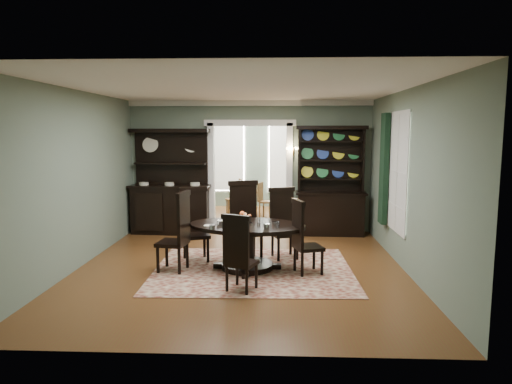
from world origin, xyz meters
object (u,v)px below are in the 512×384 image
at_px(sideboard, 171,197).
at_px(welsh_dresser, 330,195).
at_px(parlor_table, 249,199).
at_px(dining_table, 247,238).

xyz_separation_m(sideboard, welsh_dresser, (3.62, 0.01, 0.05)).
distance_m(sideboard, parlor_table, 2.74).
relative_size(dining_table, parlor_table, 2.79).
bearing_deg(parlor_table, sideboard, -127.68).
relative_size(dining_table, sideboard, 0.89).
bearing_deg(welsh_dresser, sideboard, -177.96).
height_order(dining_table, sideboard, sideboard).
relative_size(dining_table, welsh_dresser, 0.87).
height_order(sideboard, parlor_table, sideboard).
bearing_deg(dining_table, parlor_table, 101.40).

